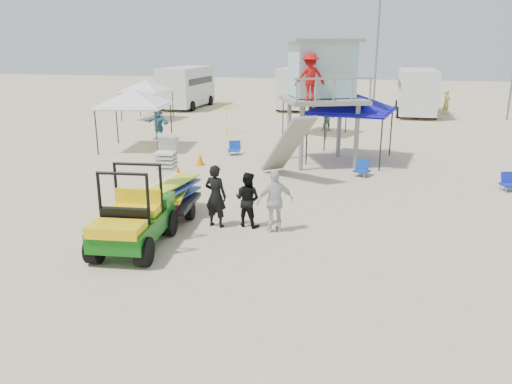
% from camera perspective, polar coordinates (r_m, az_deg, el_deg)
% --- Properties ---
extents(ground, '(140.00, 140.00, 0.00)m').
position_cam_1_polar(ground, '(10.79, -6.53, -10.88)').
color(ground, beige).
rests_on(ground, ground).
extents(utility_cart, '(1.64, 2.84, 2.06)m').
position_cam_1_polar(utility_cart, '(12.72, -14.08, -2.26)').
color(utility_cart, '#0E5A0F').
rests_on(utility_cart, ground).
extents(surf_trailer, '(1.57, 2.59, 2.22)m').
position_cam_1_polar(surf_trailer, '(14.74, -9.87, 0.33)').
color(surf_trailer, black).
rests_on(surf_trailer, ground).
extents(man_left, '(0.72, 0.54, 1.78)m').
position_cam_1_polar(man_left, '(13.94, -4.64, -0.46)').
color(man_left, black).
rests_on(man_left, ground).
extents(man_mid, '(0.89, 0.76, 1.57)m').
position_cam_1_polar(man_mid, '(13.97, -0.99, -0.85)').
color(man_mid, black).
rests_on(man_mid, ground).
extents(man_right, '(1.10, 0.83, 1.74)m').
position_cam_1_polar(man_right, '(13.53, 2.22, -1.06)').
color(man_right, silver).
rests_on(man_right, ground).
extents(lifeguard_tower, '(4.14, 4.14, 5.07)m').
position_cam_1_polar(lifeguard_tower, '(21.58, 7.50, 13.22)').
color(lifeguard_tower, gray).
rests_on(lifeguard_tower, ground).
extents(canopy_blue, '(3.69, 3.69, 3.39)m').
position_cam_1_polar(canopy_blue, '(22.36, 10.97, 10.75)').
color(canopy_blue, black).
rests_on(canopy_blue, ground).
extents(canopy_white_a, '(3.51, 3.51, 3.34)m').
position_cam_1_polar(canopy_white_a, '(25.13, -13.85, 11.05)').
color(canopy_white_a, black).
rests_on(canopy_white_a, ground).
extents(canopy_white_b, '(2.86, 2.86, 3.10)m').
position_cam_1_polar(canopy_white_b, '(35.52, -12.46, 12.19)').
color(canopy_white_b, black).
rests_on(canopy_white_b, ground).
extents(canopy_white_c, '(3.63, 3.63, 3.24)m').
position_cam_1_polar(canopy_white_c, '(29.04, 6.87, 11.86)').
color(canopy_white_c, black).
rests_on(canopy_white_c, ground).
extents(umbrella_a, '(1.82, 1.85, 1.59)m').
position_cam_1_polar(umbrella_a, '(27.64, -11.03, 7.50)').
color(umbrella_a, red).
rests_on(umbrella_a, ground).
extents(umbrella_b, '(2.59, 2.61, 1.80)m').
position_cam_1_polar(umbrella_b, '(29.33, -3.38, 8.47)').
color(umbrella_b, yellow).
rests_on(umbrella_b, ground).
extents(cone_near, '(0.34, 0.34, 0.50)m').
position_cam_1_polar(cone_near, '(21.50, -6.41, 3.73)').
color(cone_near, orange).
rests_on(cone_near, ground).
extents(cone_far, '(0.34, 0.34, 0.50)m').
position_cam_1_polar(cone_far, '(19.31, -8.89, 2.19)').
color(cone_far, '#FF5608').
rests_on(cone_far, ground).
extents(beach_chair_a, '(0.69, 0.76, 0.64)m').
position_cam_1_polar(beach_chair_a, '(23.51, -2.51, 5.06)').
color(beach_chair_a, '#103DAF').
rests_on(beach_chair_a, ground).
extents(beach_chair_b, '(0.66, 0.71, 0.64)m').
position_cam_1_polar(beach_chair_b, '(19.74, 26.95, 1.07)').
color(beach_chair_b, '#1022AF').
rests_on(beach_chair_b, ground).
extents(beach_chair_c, '(0.69, 0.76, 0.64)m').
position_cam_1_polar(beach_chair_c, '(20.00, 12.01, 2.70)').
color(beach_chair_c, '#0D3497').
rests_on(beach_chair_c, ground).
extents(rv_far_left, '(2.64, 6.80, 3.25)m').
position_cam_1_polar(rv_far_left, '(42.02, -7.93, 11.97)').
color(rv_far_left, silver).
rests_on(rv_far_left, ground).
extents(rv_mid_left, '(2.65, 6.50, 3.25)m').
position_cam_1_polar(rv_mid_left, '(41.08, 4.89, 11.97)').
color(rv_mid_left, silver).
rests_on(rv_mid_left, ground).
extents(rv_mid_right, '(2.64, 7.00, 3.25)m').
position_cam_1_polar(rv_mid_right, '(39.16, 17.88, 11.04)').
color(rv_mid_right, silver).
rests_on(rv_mid_right, ground).
extents(light_pole_left, '(0.14, 0.14, 8.00)m').
position_cam_1_polar(light_pole_left, '(35.97, 13.58, 14.48)').
color(light_pole_left, slate).
rests_on(light_pole_left, ground).
extents(distant_beachgoers, '(17.61, 15.59, 1.80)m').
position_cam_1_polar(distant_beachgoers, '(29.69, 0.91, 8.53)').
color(distant_beachgoers, gold).
rests_on(distant_beachgoers, ground).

